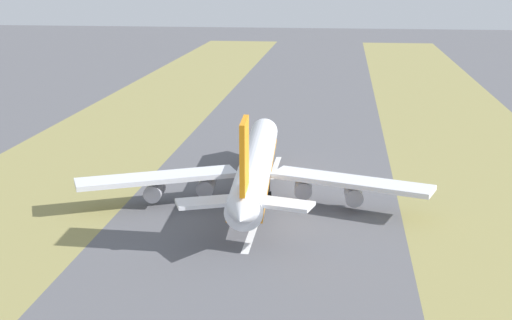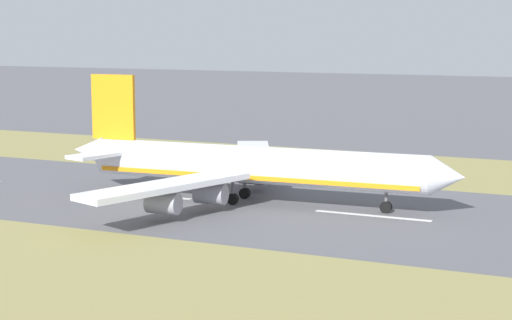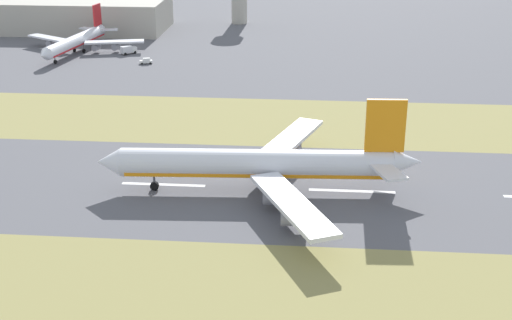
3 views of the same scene
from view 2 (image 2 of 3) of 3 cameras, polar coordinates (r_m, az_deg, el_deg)
name	(u,v)px [view 2 (image 2 of 3)]	position (r m, az deg, el deg)	size (l,w,h in m)	color
ground_plane	(220,202)	(139.20, -2.44, -2.80)	(800.00, 800.00, 0.00)	#56565B
grass_median_west	(315,163)	(179.94, 3.97, -0.19)	(40.00, 600.00, 0.01)	olive
grass_median_east	(45,273)	(102.11, -13.89, -7.33)	(40.00, 600.00, 0.01)	olive
centreline_dash_mid	(144,195)	(146.04, -7.47, -2.32)	(1.20, 18.00, 0.01)	silver
centreline_dash_far	(372,216)	(129.99, 7.77, -3.70)	(1.20, 18.00, 0.01)	silver
airplane_main_jet	(245,165)	(137.98, -0.74, -0.36)	(64.04, 67.20, 20.20)	silver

